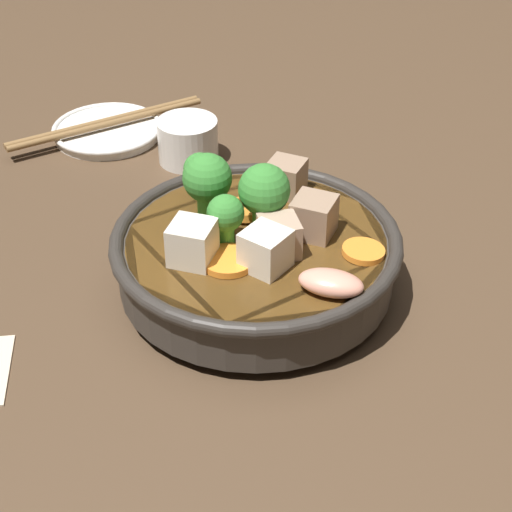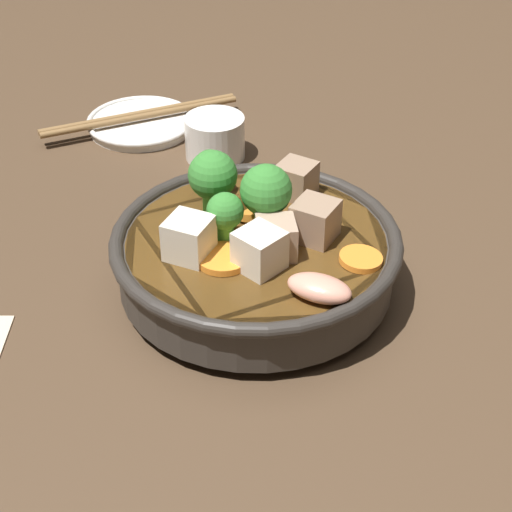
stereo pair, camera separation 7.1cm
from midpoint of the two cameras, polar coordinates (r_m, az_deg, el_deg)
The scene contains 5 objects.
ground_plane at distance 0.73m, azimuth 2.78°, elevation -2.33°, with size 3.00×3.00×0.00m, color #4C3826.
stirfry_bowl at distance 0.70m, azimuth 2.84°, elevation 0.24°, with size 0.24×0.24×0.11m.
side_saucer at distance 0.98m, azimuth -5.63°, elevation 8.77°, with size 0.12×0.12×0.01m.
tea_cup at distance 0.91m, azimuth -0.52°, elevation 7.86°, with size 0.06×0.06×0.05m.
chopsticks_pair at distance 0.97m, azimuth -5.66°, elevation 9.27°, with size 0.22×0.09×0.01m.
Camera 2 is at (-0.04, -0.57, 0.45)m, focal length 60.00 mm.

